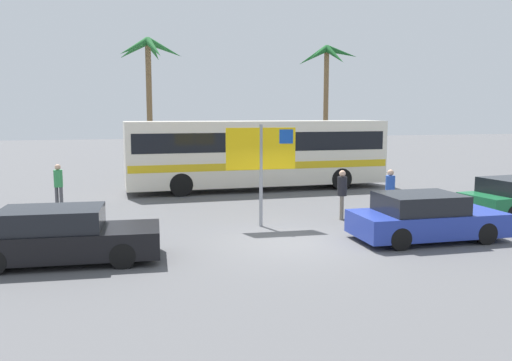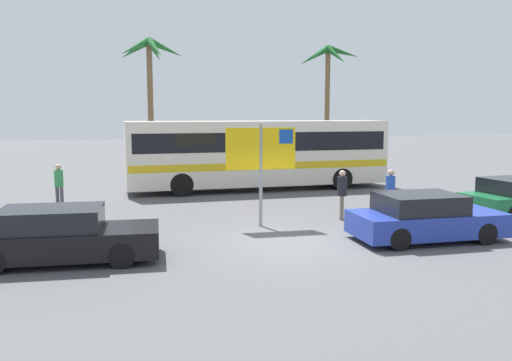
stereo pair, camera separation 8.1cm
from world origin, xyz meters
name	(u,v)px [view 1 (the left image)]	position (x,y,z in m)	size (l,w,h in m)	color
ground	(293,243)	(0.00, 0.00, 0.00)	(120.00, 120.00, 0.00)	#565659
bus_front_coach	(258,151)	(1.84, 10.01, 1.78)	(11.98, 2.51, 3.17)	silver
ferry_sign	(262,153)	(-0.20, 2.27, 2.33)	(2.20, 0.19, 3.20)	gray
car_blue	(425,218)	(3.67, -0.70, 0.64)	(4.22, 2.01, 1.32)	#23389E
car_black	(61,236)	(-5.96, -0.31, 0.64)	(4.59, 2.10, 1.32)	black
pedestrian_by_bus	(390,189)	(4.43, 2.52, 0.96)	(0.32, 0.32, 1.64)	#2D2D33
pedestrian_near_sign	(342,191)	(2.65, 2.55, 0.98)	(0.32, 0.32, 1.66)	#706656
pedestrian_crossing_lot	(58,182)	(-6.65, 7.33, 0.98)	(0.32, 0.32, 1.66)	#4C4C51
palm_tree_seaside	(326,70)	(8.83, 18.41, 6.24)	(3.81, 3.78, 7.84)	brown
palm_tree_inland	(148,66)	(-2.49, 17.11, 6.14)	(3.71, 3.71, 7.73)	brown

